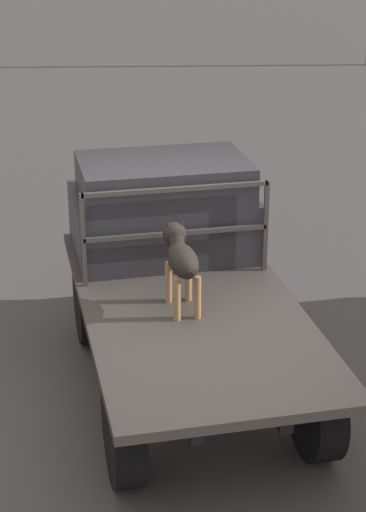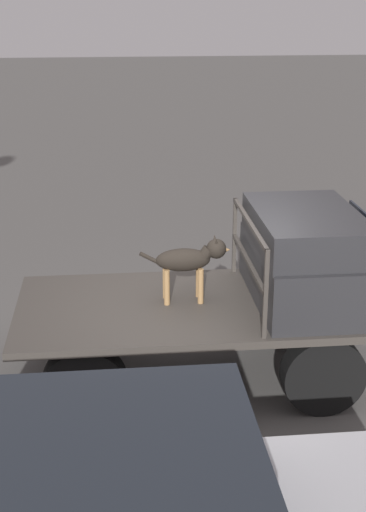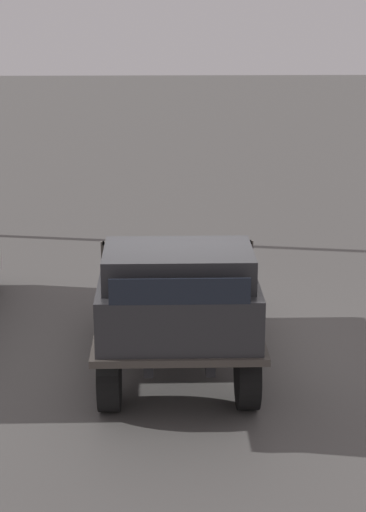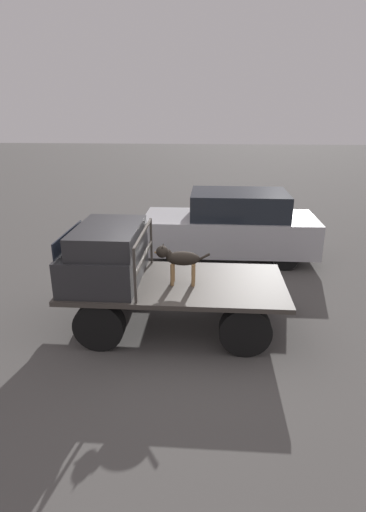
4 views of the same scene
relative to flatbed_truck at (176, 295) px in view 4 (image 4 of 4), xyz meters
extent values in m
plane|color=#514F4C|center=(0.00, 0.00, -0.62)|extent=(80.00, 80.00, 0.00)
cylinder|color=black|center=(1.16, 0.76, -0.21)|extent=(0.82, 0.24, 0.82)
cylinder|color=black|center=(1.16, -0.76, -0.21)|extent=(0.82, 0.24, 0.82)
cylinder|color=black|center=(-1.16, 0.76, -0.21)|extent=(0.82, 0.24, 0.82)
cylinder|color=black|center=(-1.16, -0.76, -0.21)|extent=(0.82, 0.24, 0.82)
cube|color=black|center=(0.00, 0.32, 0.09)|extent=(3.43, 0.10, 0.18)
cube|color=black|center=(0.00, -0.32, 0.09)|extent=(3.43, 0.10, 0.18)
cube|color=#3D3833|center=(0.00, 0.00, 0.22)|extent=(3.73, 1.85, 0.08)
cube|color=#28282B|center=(1.21, 0.00, 0.56)|extent=(1.21, 1.73, 0.59)
cube|color=#28282B|center=(1.12, 0.00, 1.04)|extent=(1.03, 1.59, 0.36)
cube|color=black|center=(1.81, 0.00, 0.99)|extent=(0.02, 1.42, 0.27)
cube|color=#3D3833|center=(0.53, 0.84, 0.70)|extent=(0.04, 0.04, 0.88)
cube|color=#3D3833|center=(0.53, -0.84, 0.70)|extent=(0.04, 0.04, 0.88)
cube|color=#3D3833|center=(0.53, 0.00, 1.12)|extent=(0.04, 1.69, 0.04)
cube|color=#3D3833|center=(0.53, 0.00, 0.70)|extent=(0.04, 1.69, 0.04)
cylinder|color=#9E7547|center=(0.04, 0.17, 0.45)|extent=(0.06, 0.06, 0.38)
cylinder|color=#9E7547|center=(0.04, 0.00, 0.45)|extent=(0.06, 0.06, 0.38)
cylinder|color=#9E7547|center=(-0.31, 0.17, 0.45)|extent=(0.06, 0.06, 0.38)
cylinder|color=#9E7547|center=(-0.31, 0.00, 0.45)|extent=(0.06, 0.06, 0.38)
ellipsoid|color=black|center=(-0.14, 0.08, 0.72)|extent=(0.56, 0.24, 0.24)
sphere|color=#9E7547|center=(0.02, 0.08, 0.68)|extent=(0.11, 0.11, 0.11)
cylinder|color=black|center=(0.10, 0.08, 0.78)|extent=(0.17, 0.13, 0.16)
sphere|color=black|center=(0.21, 0.08, 0.83)|extent=(0.21, 0.21, 0.21)
cone|color=#9E7547|center=(0.30, 0.08, 0.81)|extent=(0.11, 0.11, 0.11)
cone|color=black|center=(0.20, 0.14, 0.91)|extent=(0.06, 0.08, 0.10)
cone|color=black|center=(0.20, 0.03, 0.91)|extent=(0.06, 0.08, 0.10)
cylinder|color=black|center=(-0.47, 0.08, 0.74)|extent=(0.24, 0.04, 0.16)
cylinder|color=black|center=(0.27, -2.88, -0.32)|extent=(0.60, 0.20, 0.60)
cylinder|color=black|center=(0.27, -4.33, -0.32)|extent=(0.60, 0.20, 0.60)
cylinder|color=black|center=(-2.40, -2.88, -0.32)|extent=(0.60, 0.20, 0.60)
cylinder|color=black|center=(-2.40, -4.33, -0.32)|extent=(0.60, 0.20, 0.60)
cube|color=#B7B7BC|center=(-1.06, -3.60, 0.07)|extent=(4.31, 1.74, 0.86)
cube|color=#1E232B|center=(-1.28, -3.60, 0.81)|extent=(2.37, 1.56, 0.62)
camera|label=1|loc=(-6.53, 1.48, 3.52)|focal=60.00mm
camera|label=2|loc=(-0.83, -6.71, 3.31)|focal=50.00mm
camera|label=3|loc=(9.82, -0.18, 3.81)|focal=60.00mm
camera|label=4|loc=(-0.56, 6.25, 3.04)|focal=28.00mm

